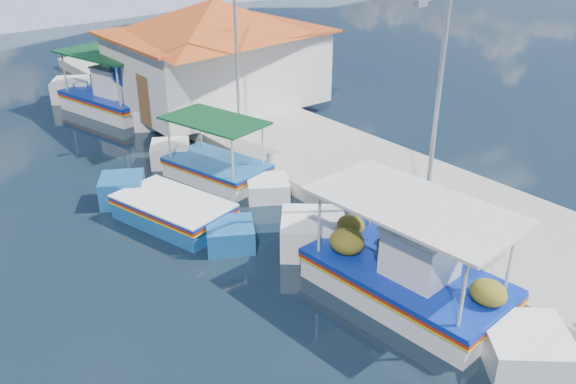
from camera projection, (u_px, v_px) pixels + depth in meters
ground at (352, 344)px, 12.12m from camera, size 160.00×160.00×0.00m
quay at (355, 172)px, 19.55m from camera, size 5.00×44.00×0.50m
bollards at (323, 184)px, 17.67m from camera, size 0.20×17.20×0.30m
main_caique at (403, 277)px, 13.43m from camera, size 2.82×8.21×2.71m
caique_green_canopy at (216, 169)px, 19.49m from camera, size 2.86×6.08×2.34m
caique_blue_hull at (173, 212)px, 16.79m from camera, size 2.87×5.97×1.10m
caique_far at (112, 100)px, 26.01m from camera, size 3.73×8.18×2.95m
harbor_building at (216, 50)px, 24.99m from camera, size 10.49×10.49×4.40m
lamp_post_near at (435, 103)px, 14.38m from camera, size 1.21×0.14×6.00m
lamp_post_far at (234, 44)px, 20.75m from camera, size 1.21×0.14×6.00m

